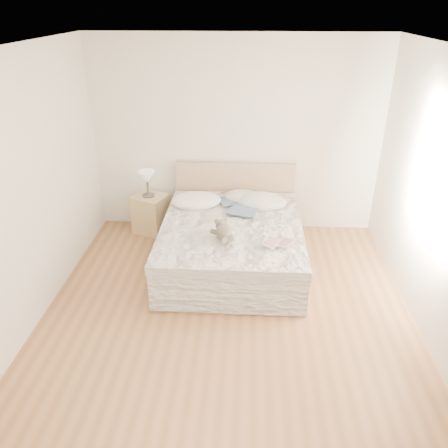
{
  "coord_description": "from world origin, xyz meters",
  "views": [
    {
      "loc": [
        0.19,
        -3.66,
        3.05
      ],
      "look_at": [
        -0.09,
        1.05,
        0.62
      ],
      "focal_mm": 35.0,
      "sensor_mm": 36.0,
      "label": 1
    }
  ],
  "objects_px": {
    "table_lamp": "(147,178)",
    "teddy_bear": "(224,237)",
    "bed": "(232,241)",
    "photo_book": "(206,201)",
    "nightstand": "(151,214)",
    "childrens_book": "(278,243)"
  },
  "relations": [
    {
      "from": "table_lamp",
      "to": "teddy_bear",
      "type": "height_order",
      "value": "table_lamp"
    },
    {
      "from": "bed",
      "to": "teddy_bear",
      "type": "height_order",
      "value": "bed"
    },
    {
      "from": "teddy_bear",
      "to": "photo_book",
      "type": "bearing_deg",
      "value": 86.22
    },
    {
      "from": "teddy_bear",
      "to": "nightstand",
      "type": "bearing_deg",
      "value": 110.59
    },
    {
      "from": "nightstand",
      "to": "teddy_bear",
      "type": "height_order",
      "value": "teddy_bear"
    },
    {
      "from": "nightstand",
      "to": "table_lamp",
      "type": "relative_size",
      "value": 1.49
    },
    {
      "from": "photo_book",
      "to": "nightstand",
      "type": "bearing_deg",
      "value": 170.08
    },
    {
      "from": "photo_book",
      "to": "teddy_bear",
      "type": "distance_m",
      "value": 1.07
    },
    {
      "from": "nightstand",
      "to": "photo_book",
      "type": "xyz_separation_m",
      "value": [
        0.83,
        -0.28,
        0.35
      ]
    },
    {
      "from": "nightstand",
      "to": "photo_book",
      "type": "bearing_deg",
      "value": -18.55
    },
    {
      "from": "nightstand",
      "to": "childrens_book",
      "type": "bearing_deg",
      "value": -38.04
    },
    {
      "from": "childrens_book",
      "to": "bed",
      "type": "bearing_deg",
      "value": 161.99
    },
    {
      "from": "bed",
      "to": "teddy_bear",
      "type": "distance_m",
      "value": 0.63
    },
    {
      "from": "childrens_book",
      "to": "teddy_bear",
      "type": "bearing_deg",
      "value": -156.76
    },
    {
      "from": "nightstand",
      "to": "teddy_bear",
      "type": "distance_m",
      "value": 1.77
    },
    {
      "from": "table_lamp",
      "to": "photo_book",
      "type": "distance_m",
      "value": 0.91
    },
    {
      "from": "table_lamp",
      "to": "photo_book",
      "type": "bearing_deg",
      "value": -18.01
    },
    {
      "from": "bed",
      "to": "table_lamp",
      "type": "relative_size",
      "value": 5.72
    },
    {
      "from": "table_lamp",
      "to": "childrens_book",
      "type": "distance_m",
      "value": 2.25
    },
    {
      "from": "table_lamp",
      "to": "teddy_bear",
      "type": "bearing_deg",
      "value": -48.52
    },
    {
      "from": "teddy_bear",
      "to": "table_lamp",
      "type": "bearing_deg",
      "value": 111.09
    },
    {
      "from": "childrens_book",
      "to": "teddy_bear",
      "type": "relative_size",
      "value": 1.0
    }
  ]
}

